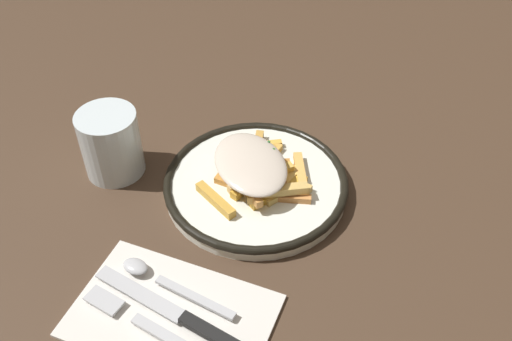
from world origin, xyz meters
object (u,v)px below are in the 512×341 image
Objects in this scene: fries_heap at (257,170)px; spoon at (158,278)px; plate at (256,184)px; knife at (185,319)px; napkin at (172,314)px; fork at (149,327)px; water_glass at (111,143)px.

spoon is at bearing 167.35° from fries_heap.
fries_heap is at bearing -5.15° from plate.
knife is at bearing -177.38° from fries_heap.
fries_heap is at bearing -2.14° from napkin.
spoon is (0.03, 0.03, 0.01)m from napkin.
napkin is 1.05× the size of knife.
plate is 1.20× the size of knife.
fries_heap is 0.81× the size of knife.
plate is at bearing -4.67° from fork.
fork is 0.84× the size of knife.
spoon reaches higher than fork.
water_glass is (0.15, 0.16, 0.04)m from spoon.
plate reaches higher than fork.
spoon is at bearing 47.45° from napkin.
knife reaches higher than fork.
fries_heap reaches higher than fork.
fries_heap is 0.23m from knife.
water_glass is at bearing 48.77° from knife.
water_glass reaches higher than fries_heap.
fork is at bearing 175.32° from fries_heap.
plate is at bearing 174.85° from fries_heap.
spoon is at bearing 21.25° from fork.
spoon is (-0.19, 0.04, -0.02)m from fries_heap.
plate is 1.14× the size of napkin.
plate is 0.02m from fries_heap.
fries_heap is at bearing -4.68° from fork.
napkin is at bearing 177.86° from fries_heap.
knife reaches higher than napkin.
water_glass reaches higher than knife.
plate is 0.25m from fork.
water_glass reaches higher than napkin.
plate is at bearing -2.10° from napkin.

